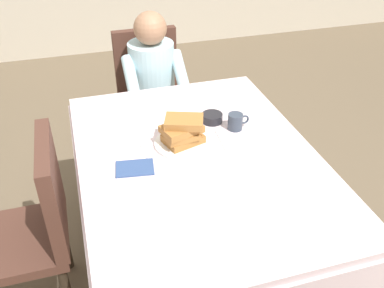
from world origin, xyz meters
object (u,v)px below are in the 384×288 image
fork_left_of_plate (146,153)px  spoon_near_edge (211,185)px  knife_right_of_plate (221,140)px  plate_breakfast (183,143)px  bowl_butter (212,118)px  chair_diner (150,89)px  diner_person (153,80)px  breakfast_stack (182,131)px  dining_table_main (198,171)px  cup_coffee (236,122)px  chair_left_side (36,222)px

fork_left_of_plate → spoon_near_edge: (0.22, -0.32, 0.00)m
knife_right_of_plate → plate_breakfast: bearing=87.7°
plate_breakfast → fork_left_of_plate: 0.19m
plate_breakfast → bowl_butter: bearing=39.4°
chair_diner → plate_breakfast: size_ratio=3.32×
diner_person → bowl_butter: diner_person is taller
breakfast_stack → spoon_near_edge: size_ratio=1.50×
chair_diner → diner_person: diner_person is taller
dining_table_main → fork_left_of_plate: fork_left_of_plate is taller
cup_coffee → knife_right_of_plate: bearing=-141.1°
breakfast_stack → cup_coffee: size_ratio=1.99×
breakfast_stack → cup_coffee: 0.31m
plate_breakfast → breakfast_stack: breakfast_stack is taller
breakfast_stack → chair_diner: bearing=87.6°
chair_left_side → cup_coffee: 1.07m
fork_left_of_plate → cup_coffee: bearing=-85.9°
bowl_butter → cup_coffee: bearing=-48.2°
breakfast_stack → chair_left_side: bearing=-171.5°
diner_person → breakfast_stack: size_ratio=4.97×
plate_breakfast → fork_left_of_plate: size_ratio=1.56×
plate_breakfast → breakfast_stack: size_ratio=1.24×
chair_diner → chair_left_side: same height
bowl_butter → fork_left_of_plate: bowl_butter is taller
chair_diner → fork_left_of_plate: size_ratio=5.17×
bowl_butter → fork_left_of_plate: size_ratio=0.61×
breakfast_stack → knife_right_of_plate: breakfast_stack is taller
chair_diner → bowl_butter: (0.16, -0.89, 0.23)m
plate_breakfast → cup_coffee: size_ratio=2.48×
breakfast_stack → spoon_near_edge: bearing=-84.3°
plate_breakfast → knife_right_of_plate: 0.19m
chair_diner → breakfast_stack: bearing=87.6°
knife_right_of_plate → spoon_near_edge: bearing=156.7°
knife_right_of_plate → cup_coffee: bearing=-47.3°
chair_diner → breakfast_stack: chair_diner is taller
chair_left_side → cup_coffee: bearing=-80.1°
diner_person → fork_left_of_plate: (-0.23, -0.92, 0.07)m
chair_left_side → dining_table_main: bearing=-90.0°
cup_coffee → knife_right_of_plate: 0.14m
bowl_butter → knife_right_of_plate: (-0.01, -0.19, -0.02)m
chair_diner → bowl_butter: chair_diner is taller
fork_left_of_plate → spoon_near_edge: 0.38m
chair_diner → breakfast_stack: 1.10m
fork_left_of_plate → spoon_near_edge: same height
breakfast_stack → dining_table_main: bearing=-66.5°
chair_left_side → bowl_butter: size_ratio=8.45×
bowl_butter → dining_table_main: bearing=-120.0°
cup_coffee → knife_right_of_plate: (-0.11, -0.09, -0.04)m
chair_left_side → fork_left_of_plate: (0.54, 0.09, 0.21)m
spoon_near_edge → cup_coffee: bearing=57.7°
plate_breakfast → bowl_butter: bowl_butter is taller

